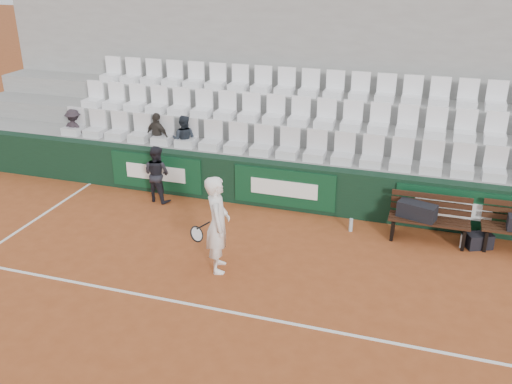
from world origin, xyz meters
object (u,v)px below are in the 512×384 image
Objects in this scene: sports_bag_ground at (479,241)px; spectator_a at (72,112)px; sports_bag_left at (417,211)px; spectator_c at (183,121)px; tennis_player at (218,224)px; bench_left at (428,230)px; spectator_b at (156,118)px; water_bottle_near at (351,225)px; ball_kid at (157,174)px; water_bottle_far at (462,241)px.

sports_bag_ground is 0.45× the size of spectator_a.
sports_bag_left is 1.52× the size of sports_bag_ground.
sports_bag_left is 8.38m from spectator_a.
sports_bag_ground is 6.75m from spectator_c.
tennis_player is 4.01m from spectator_c.
spectator_b is at bearing 169.63° from bench_left.
water_bottle_near is 0.23× the size of spectator_c.
ball_kid is 1.11× the size of spectator_b.
spectator_b reaches higher than bench_left.
spectator_b is (-0.45, 1.01, 0.94)m from ball_kid.
sports_bag_left is 1.31m from water_bottle_near.
water_bottle_far is (-0.30, -0.10, -0.01)m from sports_bag_ground.
sports_bag_ground is (1.18, 0.02, -0.46)m from sports_bag_left.
sports_bag_left is 0.62× the size of spectator_b.
bench_left is 5.80m from ball_kid.
bench_left is 0.65m from water_bottle_far.
spectator_b is at bearing 169.16° from sports_bag_left.
sports_bag_ground is 1.71× the size of water_bottle_far.
spectator_a reaches higher than sports_bag_ground.
spectator_a reaches higher than water_bottle_far.
ball_kid is (-6.72, 0.12, 0.49)m from sports_bag_ground.
bench_left is 1.30× the size of spectator_b.
water_bottle_far is 0.22× the size of ball_kid.
sports_bag_left is at bearing -178.30° from bench_left.
spectator_c reaches higher than water_bottle_far.
spectator_a is (-9.43, 1.13, 1.38)m from sports_bag_ground.
ball_kid is 3.03m from spectator_a.
spectator_b is (-6.87, 1.24, 1.44)m from water_bottle_far.
bench_left reaches higher than water_bottle_far.
bench_left is at bearing 174.28° from spectator_a.
sports_bag_left is 0.62× the size of spectator_c.
tennis_player is 1.52× the size of spectator_c.
spectator_c reaches higher than ball_kid.
water_bottle_near is (-2.40, -0.07, -0.01)m from sports_bag_ground.
spectator_c is at bearing 122.42° from tennis_player.
tennis_player is 4.40m from spectator_b.
sports_bag_ground is at bearing -172.84° from spectator_b.
tennis_player is (-3.45, -2.19, 0.65)m from bench_left.
ball_kid is 1.45m from spectator_b.
bench_left is at bearing -179.46° from sports_bag_ground.
spectator_c reaches higher than sports_bag_left.
spectator_b is at bearing 171.03° from sports_bag_ground.
sports_bag_ground is at bearing 19.21° from water_bottle_far.
spectator_a is (-9.13, 1.24, 1.39)m from water_bottle_far.
spectator_c is (-6.50, 1.13, 1.43)m from sports_bag_ground.
sports_bag_ground is 0.32m from water_bottle_far.
water_bottle_far is at bearing -8.52° from bench_left.
spectator_c is at bearing 170.13° from sports_bag_ground.
spectator_c is at bearing 168.42° from bench_left.
bench_left is at bearing 32.47° from tennis_player.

